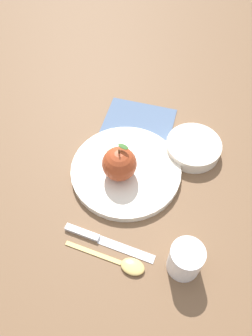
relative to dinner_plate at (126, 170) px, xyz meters
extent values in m
plane|color=brown|center=(-0.02, -0.01, -0.01)|extent=(2.40, 2.40, 0.00)
cylinder|color=silver|center=(0.00, 0.00, 0.00)|extent=(0.26, 0.26, 0.02)
torus|color=silver|center=(0.00, 0.00, 0.00)|extent=(0.26, 0.26, 0.01)
sphere|color=#9E3D1E|center=(-0.02, 0.00, 0.05)|extent=(0.08, 0.08, 0.08)
cylinder|color=#4C3319|center=(-0.02, 0.00, 0.09)|extent=(0.00, 0.00, 0.02)
ellipsoid|color=#386628|center=(-0.01, 0.00, 0.09)|extent=(0.02, 0.03, 0.01)
cylinder|color=silver|center=(0.15, -0.09, 0.01)|extent=(0.13, 0.13, 0.03)
torus|color=silver|center=(0.15, -0.09, 0.02)|extent=(0.13, 0.13, 0.01)
cylinder|color=#B7AF9F|center=(0.15, -0.09, 0.02)|extent=(0.11, 0.11, 0.01)
cylinder|color=white|center=(-0.10, -0.23, 0.03)|extent=(0.06, 0.06, 0.08)
torus|color=white|center=(-0.10, -0.23, 0.06)|extent=(0.06, 0.06, 0.01)
cylinder|color=#A4A4A6|center=(-0.10, -0.23, 0.06)|extent=(0.05, 0.05, 0.01)
cube|color=silver|center=(-0.15, -0.12, -0.01)|extent=(0.05, 0.12, 0.00)
cube|color=silver|center=(-0.18, -0.02, -0.01)|extent=(0.04, 0.08, 0.01)
ellipsoid|color=#D8B766|center=(-0.17, -0.15, 0.00)|extent=(0.05, 0.06, 0.01)
cube|color=#D8B766|center=(-0.19, -0.07, -0.01)|extent=(0.05, 0.12, 0.01)
cube|color=slate|center=(0.14, 0.07, -0.01)|extent=(0.20, 0.22, 0.00)
camera|label=1|loc=(-0.34, -0.27, 0.64)|focal=35.67mm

